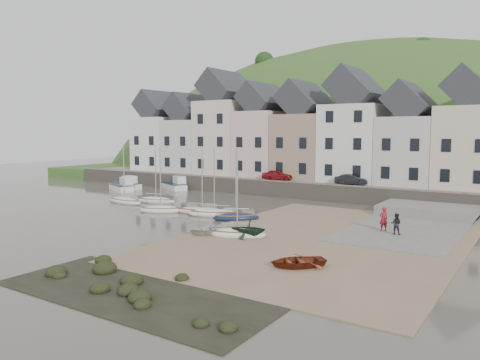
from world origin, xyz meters
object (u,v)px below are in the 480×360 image
Objects in this scene: person_red at (384,219)px; sailboat_0 at (125,201)px; rowboat_green at (248,228)px; rowboat_red at (297,261)px; person_dark at (396,224)px; rowboat_white at (211,229)px; car_right at (351,180)px; car_left at (277,175)px.

sailboat_0 is at bearing -42.78° from person_red.
rowboat_green is 0.78× the size of rowboat_red.
person_dark is at bearing 107.84° from rowboat_green.
car_right is (2.25, 22.71, 1.79)m from rowboat_white.
sailboat_0 is 27.92m from person_dark.
person_dark is at bearing 122.12° from rowboat_red.
rowboat_red is at bearing 72.50° from person_dark.
car_right reaches higher than person_dark.
sailboat_0 is 1.95× the size of rowboat_white.
rowboat_red is 11.31m from person_dark.
car_left is (-9.79, 22.15, 1.52)m from rowboat_green.
car_left is 9.20m from car_right.
car_left is at bearing 165.08° from rowboat_red.
car_left is (9.58, 15.62, 1.96)m from sailboat_0.
rowboat_green is at bearing -172.75° from rowboat_red.
car_left is at bearing 58.46° from sailboat_0.
car_right is at bearing -103.39° from car_left.
sailboat_0 is at bearing -127.64° from rowboat_green.
rowboat_red is (8.98, -4.08, -0.01)m from rowboat_white.
car_left is at bearing -175.16° from rowboat_green.
car_right is at bearing 162.53° from rowboat_green.
person_red is 1.17× the size of person_dark.
car_right reaches higher than rowboat_green.
rowboat_green is 24.26m from car_left.
rowboat_white is at bearing -176.39° from car_left.
rowboat_white is 2.11× the size of person_dark.
person_red reaches higher than rowboat_green.
rowboat_red is at bearing -23.66° from sailboat_0.
car_right is (-8.05, 15.13, 1.17)m from person_red.
person_dark is 24.20m from car_left.
sailboat_0 is 3.52× the size of person_red.
rowboat_green is at bearing -18.63° from sailboat_0.
rowboat_green reaches higher than rowboat_red.
person_red is (1.31, 11.66, 0.63)m from rowboat_red.
rowboat_white is at bearing -160.07° from rowboat_red.
rowboat_green is 10.24m from person_red.
car_right is (-9.13, 15.75, 1.30)m from person_dark.
car_left reaches higher than rowboat_green.
car_left reaches higher than person_dark.
rowboat_green is at bearing 163.85° from car_right.
sailboat_0 reaches higher than rowboat_white.
person_dark is (1.08, -0.62, -0.13)m from person_red.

